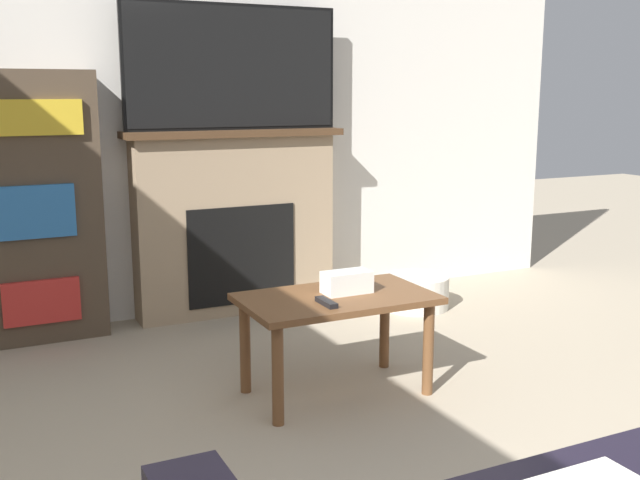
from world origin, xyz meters
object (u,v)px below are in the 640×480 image
object	(u,v)px
tv	(233,67)
coffee_table	(337,311)
bookshelf	(32,208)
storage_basket	(416,292)
fireplace	(235,222)

from	to	relation	value
tv	coffee_table	bearing A→B (deg)	-91.42
bookshelf	storage_basket	size ratio (longest dim) A/B	3.56
tv	bookshelf	distance (m)	1.41
fireplace	coffee_table	xyz separation A→B (m)	(-0.04, -1.45, -0.18)
bookshelf	coffee_table	bearing A→B (deg)	-51.35
tv	coffee_table	distance (m)	1.82
fireplace	storage_basket	distance (m)	1.24
fireplace	tv	xyz separation A→B (m)	(-0.00, -0.02, 0.94)
coffee_table	bookshelf	xyz separation A→B (m)	(-1.14, 1.43, 0.35)
fireplace	coffee_table	size ratio (longest dim) A/B	1.56
tv	fireplace	bearing A→B (deg)	90.00
bookshelf	storage_basket	xyz separation A→B (m)	(2.25, -0.41, -0.64)
fireplace	bookshelf	size ratio (longest dim) A/B	0.91
fireplace	bookshelf	xyz separation A→B (m)	(-1.18, -0.02, 0.17)
tv	coffee_table	xyz separation A→B (m)	(-0.04, -1.43, -1.12)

